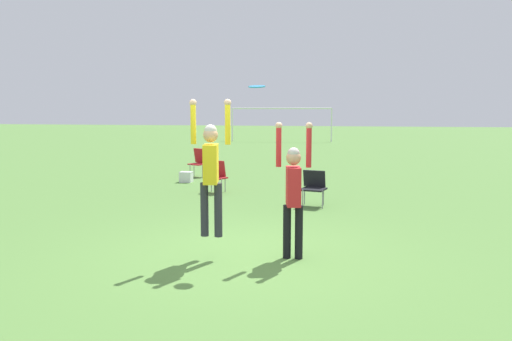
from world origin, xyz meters
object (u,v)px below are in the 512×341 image
Objects in this scene: camping_chair_0 at (314,185)px; person_defending at (293,188)px; frisbee at (257,86)px; camping_chair_1 at (199,160)px; camping_chair_2 at (217,174)px; person_jumping at (211,165)px; cooler_box at (186,177)px.

person_defending is at bearing 103.07° from camping_chair_0.
frisbee is at bearing 95.65° from camping_chair_0.
camping_chair_1 is 1.09× the size of camping_chair_2.
person_jumping is 2.49× the size of camping_chair_0.
cooler_box is (-1.45, 1.68, -0.34)m from camping_chair_2.
camping_chair_1 reaches higher than cooler_box.
camping_chair_0 is at bearing 82.49° from frisbee.
person_jumping is at bearing 136.05° from camping_chair_1.
camping_chair_2 is (-2.70, 1.41, 0.02)m from camping_chair_0.
cooler_box is at bearing 116.94° from camping_chair_1.
cooler_box is (-2.94, 7.52, -1.26)m from person_jumping.
cooler_box is (-0.02, -1.30, -0.38)m from camping_chair_1.
cooler_box is at bearing -161.70° from person_defending.
camping_chair_0 is at bearing 168.61° from person_defending.
camping_chair_1 is at bearing -165.66° from person_defending.
person_defending is 6.24m from camping_chair_2.
cooler_box is (-4.14, 3.09, -0.32)m from camping_chair_0.
camping_chair_2 is at bearing -14.49° from camping_chair_0.
camping_chair_0 is at bearing 177.53° from camping_chair_2.
person_jumping is at bearing -68.64° from cooler_box.
camping_chair_2 is (-2.14, 5.62, -2.06)m from frisbee.
person_defending is 2.50× the size of camping_chair_0.
camping_chair_0 is 3.04m from camping_chair_2.
frisbee is 8.48m from cooler_box.
camping_chair_0 is 0.95× the size of camping_chair_2.
frisbee is at bearing 136.04° from camping_chair_2.
camping_chair_1 is (-4.12, 8.58, -0.54)m from person_defending.
person_jumping is 2.37× the size of camping_chair_2.
camping_chair_2 reaches higher than cooler_box.
person_jumping is 9.33m from camping_chair_1.
frisbee is 4.73m from camping_chair_0.
frisbee is (0.65, 0.23, 1.15)m from person_jumping.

